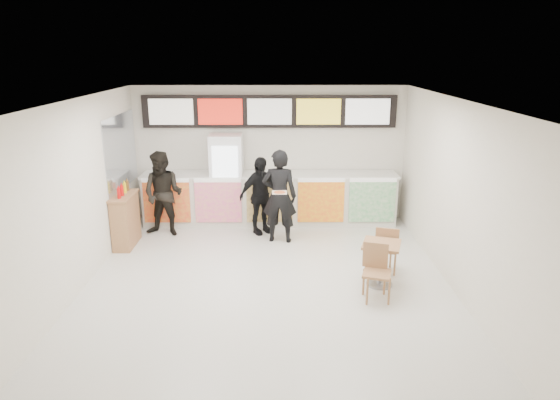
{
  "coord_description": "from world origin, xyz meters",
  "views": [
    {
      "loc": [
        0.15,
        -7.48,
        3.71
      ],
      "look_at": [
        0.21,
        1.2,
        1.11
      ],
      "focal_mm": 32.0,
      "sensor_mm": 36.0,
      "label": 1
    }
  ],
  "objects_px": {
    "customer_main": "(279,196)",
    "condiment_ledge": "(126,220)",
    "drinks_fridge": "(227,180)",
    "customer_mid": "(260,196)",
    "customer_left": "(163,194)",
    "cafe_table": "(381,256)",
    "service_counter": "(270,199)"
  },
  "relations": [
    {
      "from": "customer_mid",
      "to": "cafe_table",
      "type": "relative_size",
      "value": 1.06
    },
    {
      "from": "drinks_fridge",
      "to": "cafe_table",
      "type": "bearing_deg",
      "value": -48.18
    },
    {
      "from": "cafe_table",
      "to": "customer_mid",
      "type": "bearing_deg",
      "value": 146.71
    },
    {
      "from": "drinks_fridge",
      "to": "cafe_table",
      "type": "xyz_separation_m",
      "value": [
        2.78,
        -3.11,
        -0.49
      ]
    },
    {
      "from": "cafe_table",
      "to": "condiment_ledge",
      "type": "relative_size",
      "value": 1.25
    },
    {
      "from": "customer_mid",
      "to": "cafe_table",
      "type": "xyz_separation_m",
      "value": [
        2.04,
        -2.49,
        -0.31
      ]
    },
    {
      "from": "condiment_ledge",
      "to": "customer_main",
      "type": "bearing_deg",
      "value": 3.85
    },
    {
      "from": "customer_main",
      "to": "customer_left",
      "type": "xyz_separation_m",
      "value": [
        -2.39,
        0.38,
        -0.06
      ]
    },
    {
      "from": "customer_left",
      "to": "customer_main",
      "type": "bearing_deg",
      "value": 3.99
    },
    {
      "from": "service_counter",
      "to": "customer_main",
      "type": "height_order",
      "value": "customer_main"
    },
    {
      "from": "customer_main",
      "to": "customer_left",
      "type": "relative_size",
      "value": 1.07
    },
    {
      "from": "service_counter",
      "to": "cafe_table",
      "type": "height_order",
      "value": "service_counter"
    },
    {
      "from": "drinks_fridge",
      "to": "cafe_table",
      "type": "height_order",
      "value": "drinks_fridge"
    },
    {
      "from": "customer_main",
      "to": "condiment_ledge",
      "type": "height_order",
      "value": "customer_main"
    },
    {
      "from": "customer_left",
      "to": "customer_mid",
      "type": "relative_size",
      "value": 1.08
    },
    {
      "from": "customer_main",
      "to": "customer_mid",
      "type": "height_order",
      "value": "customer_main"
    },
    {
      "from": "service_counter",
      "to": "customer_left",
      "type": "height_order",
      "value": "customer_left"
    },
    {
      "from": "drinks_fridge",
      "to": "customer_left",
      "type": "height_order",
      "value": "drinks_fridge"
    },
    {
      "from": "service_counter",
      "to": "customer_mid",
      "type": "bearing_deg",
      "value": -108.27
    },
    {
      "from": "drinks_fridge",
      "to": "customer_mid",
      "type": "height_order",
      "value": "drinks_fridge"
    },
    {
      "from": "drinks_fridge",
      "to": "customer_main",
      "type": "height_order",
      "value": "drinks_fridge"
    },
    {
      "from": "drinks_fridge",
      "to": "service_counter",
      "type": "bearing_deg",
      "value": -0.99
    },
    {
      "from": "condiment_ledge",
      "to": "drinks_fridge",
      "type": "bearing_deg",
      "value": 34.79
    },
    {
      "from": "customer_left",
      "to": "customer_mid",
      "type": "distance_m",
      "value": 1.99
    },
    {
      "from": "customer_mid",
      "to": "customer_main",
      "type": "bearing_deg",
      "value": -83.89
    },
    {
      "from": "service_counter",
      "to": "customer_main",
      "type": "bearing_deg",
      "value": -79.33
    },
    {
      "from": "service_counter",
      "to": "drinks_fridge",
      "type": "distance_m",
      "value": 1.03
    },
    {
      "from": "customer_mid",
      "to": "cafe_table",
      "type": "height_order",
      "value": "customer_mid"
    },
    {
      "from": "drinks_fridge",
      "to": "customer_mid",
      "type": "distance_m",
      "value": 0.98
    },
    {
      "from": "cafe_table",
      "to": "service_counter",
      "type": "bearing_deg",
      "value": 138.18
    },
    {
      "from": "drinks_fridge",
      "to": "customer_mid",
      "type": "xyz_separation_m",
      "value": [
        0.74,
        -0.62,
        -0.18
      ]
    },
    {
      "from": "service_counter",
      "to": "condiment_ledge",
      "type": "height_order",
      "value": "condiment_ledge"
    }
  ]
}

